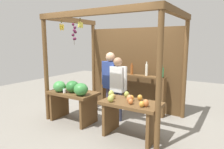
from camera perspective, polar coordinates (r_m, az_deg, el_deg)
name	(u,v)px	position (r m, az deg, el deg)	size (l,w,h in m)	color
ground_plane	(116,118)	(5.11, 1.12, -12.10)	(12.00, 12.00, 0.00)	gray
market_stall	(125,59)	(5.15, 3.54, 4.44)	(2.85, 1.94, 2.47)	brown
fruit_counter_left	(72,95)	(4.76, -11.02, -5.63)	(1.15, 0.66, 0.98)	brown
fruit_counter_right	(130,110)	(4.02, 5.15, -9.98)	(1.15, 0.64, 0.86)	brown
bottle_shelf_unit	(132,83)	(5.43, 5.51, -2.27)	(1.83, 0.22, 1.36)	brown
vendor_man	(110,79)	(4.86, -0.46, -1.36)	(0.48, 0.22, 1.61)	#463F54
vendor_woman	(118,84)	(4.72, 1.60, -2.58)	(0.48, 0.20, 1.50)	#33374E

